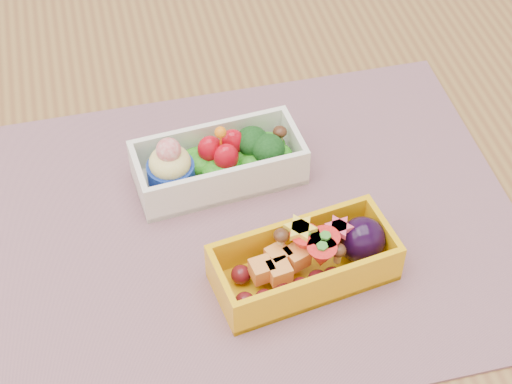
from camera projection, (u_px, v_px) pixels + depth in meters
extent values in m
cube|color=brown|center=(226.00, 226.00, 0.75)|extent=(1.20, 0.80, 0.04)
cube|color=#8C6166|center=(249.00, 228.00, 0.72)|extent=(0.47, 0.36, 0.00)
cube|color=white|center=(219.00, 163.00, 0.75)|extent=(0.16, 0.08, 0.04)
ellipsoid|color=green|center=(219.00, 167.00, 0.75)|extent=(0.14, 0.07, 0.02)
cylinder|color=#143099|center=(171.00, 176.00, 0.74)|extent=(0.04, 0.04, 0.03)
sphere|color=red|center=(169.00, 150.00, 0.71)|extent=(0.02, 0.02, 0.02)
ellipsoid|color=#B50616|center=(210.00, 149.00, 0.74)|extent=(0.02, 0.02, 0.03)
ellipsoid|color=#B50616|center=(226.00, 157.00, 0.74)|extent=(0.02, 0.02, 0.03)
ellipsoid|color=#B50616|center=(232.00, 143.00, 0.75)|extent=(0.02, 0.02, 0.03)
sphere|color=orange|center=(220.00, 132.00, 0.72)|extent=(0.01, 0.01, 0.01)
ellipsoid|color=black|center=(252.00, 141.00, 0.75)|extent=(0.03, 0.03, 0.02)
ellipsoid|color=black|center=(268.00, 149.00, 0.74)|extent=(0.03, 0.03, 0.02)
ellipsoid|color=#3F2111|center=(280.00, 132.00, 0.75)|extent=(0.01, 0.01, 0.01)
cube|color=#EDA90C|center=(304.00, 263.00, 0.67)|extent=(0.16, 0.09, 0.04)
ellipsoid|color=#571015|center=(272.00, 282.00, 0.67)|extent=(0.08, 0.05, 0.02)
cube|color=orange|center=(278.00, 264.00, 0.66)|extent=(0.04, 0.04, 0.02)
cone|color=red|center=(304.00, 243.00, 0.67)|extent=(0.03, 0.03, 0.02)
cone|color=red|center=(324.00, 246.00, 0.67)|extent=(0.03, 0.03, 0.02)
cone|color=red|center=(321.00, 257.00, 0.66)|extent=(0.03, 0.03, 0.02)
cylinder|color=yellow|center=(300.00, 228.00, 0.66)|extent=(0.03, 0.03, 0.01)
cylinder|color=#E53F5B|center=(339.00, 227.00, 0.67)|extent=(0.02, 0.02, 0.01)
ellipsoid|color=#3F2111|center=(281.00, 246.00, 0.67)|extent=(0.01, 0.01, 0.01)
ellipsoid|color=#3F2111|center=(338.00, 256.00, 0.66)|extent=(0.01, 0.01, 0.01)
ellipsoid|color=black|center=(362.00, 240.00, 0.68)|extent=(0.04, 0.04, 0.04)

